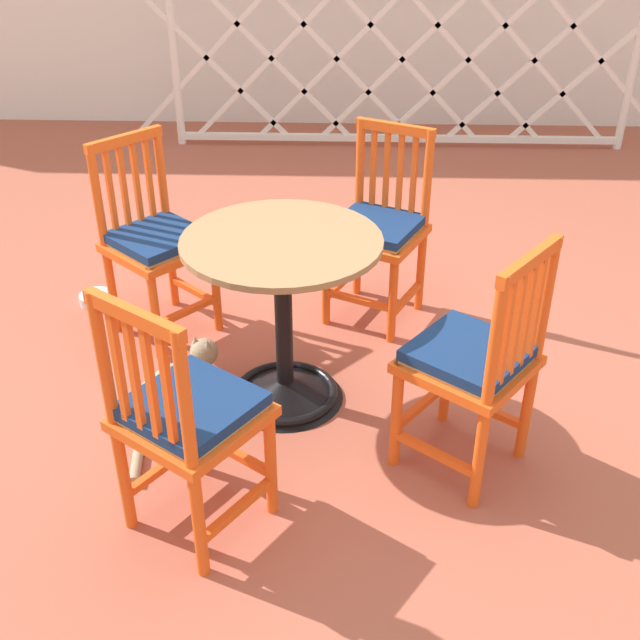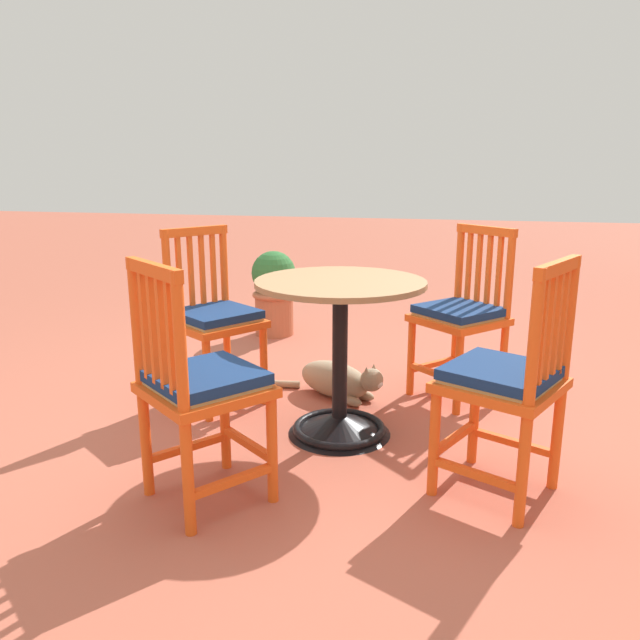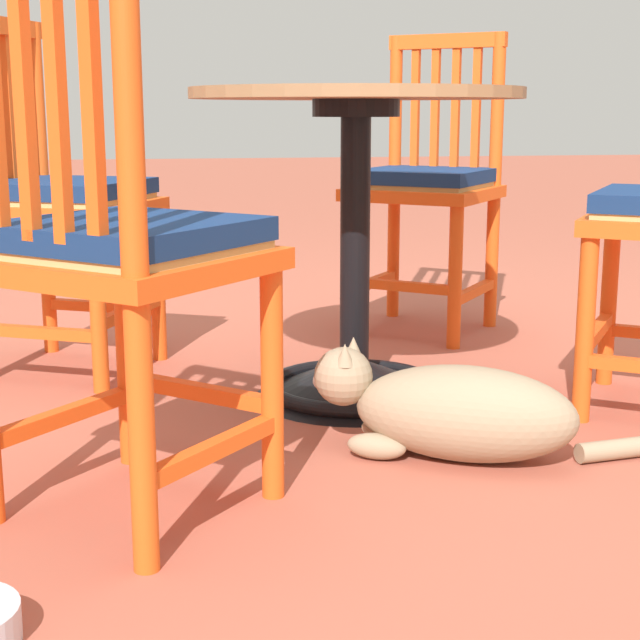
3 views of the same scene
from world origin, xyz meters
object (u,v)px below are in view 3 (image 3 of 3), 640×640
cafe_table (355,281)px  tabby_cat (446,411)px  orange_chair_tucked_in (59,202)px  orange_chair_facing_out (119,256)px  orange_chair_near_fence (426,188)px

cafe_table → tabby_cat: 0.49m
orange_chair_tucked_in → orange_chair_facing_out: (-1.00, -0.17, 0.00)m
orange_chair_tucked_in → orange_chair_near_fence: bearing=-74.4°
orange_chair_near_fence → cafe_table: bearing=151.4°
orange_chair_near_fence → tabby_cat: (-1.13, 0.29, -0.35)m
orange_chair_tucked_in → orange_chair_facing_out: bearing=-170.4°
cafe_table → orange_chair_tucked_in: orange_chair_tucked_in is taller
cafe_table → orange_chair_facing_out: size_ratio=0.83×
cafe_table → tabby_cat: bearing=-168.7°
orange_chair_near_fence → tabby_cat: bearing=165.9°
tabby_cat → cafe_table: bearing=11.3°
orange_chair_near_fence → tabby_cat: 1.22m
cafe_table → tabby_cat: cafe_table is taller
orange_chair_tucked_in → tabby_cat: size_ratio=1.26×
tabby_cat → orange_chair_tucked_in: bearing=43.4°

